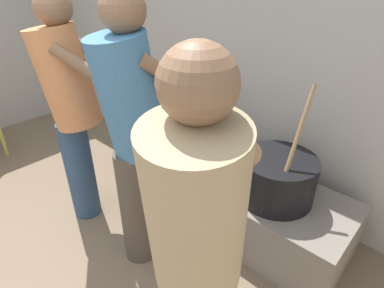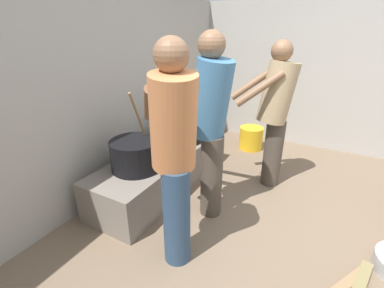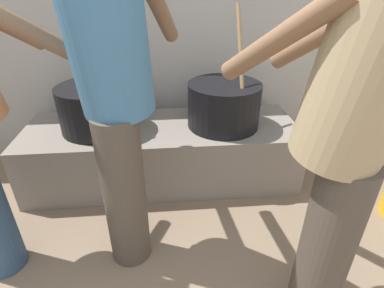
{
  "view_description": "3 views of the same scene",
  "coord_description": "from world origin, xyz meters",
  "px_view_note": "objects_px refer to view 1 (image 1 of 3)",
  "views": [
    {
      "loc": [
        1.54,
        0.2,
        1.69
      ],
      "look_at": [
        0.54,
        1.29,
        0.86
      ],
      "focal_mm": 29.26,
      "sensor_mm": 36.0,
      "label": 1
    },
    {
      "loc": [
        -1.68,
        0.2,
        1.63
      ],
      "look_at": [
        0.2,
        1.24,
        0.71
      ],
      "focal_mm": 25.02,
      "sensor_mm": 36.0,
      "label": 2
    },
    {
      "loc": [
        0.49,
        -0.08,
        1.29
      ],
      "look_at": [
        0.58,
        0.93,
        0.72
      ],
      "focal_mm": 28.43,
      "sensor_mm": 36.0,
      "label": 3
    }
  ],
  "objects_px": {
    "cook_in_blue_shirt": "(133,127)",
    "cooking_pot_main": "(185,136)",
    "cooking_pot_secondary": "(277,178)",
    "cook_in_tan_shirt": "(196,252)",
    "cook_in_orange_shirt": "(71,103)"
  },
  "relations": [
    {
      "from": "cooking_pot_secondary",
      "to": "cook_in_orange_shirt",
      "type": "bearing_deg",
      "value": -151.26
    },
    {
      "from": "cooking_pot_main",
      "to": "cooking_pot_secondary",
      "type": "distance_m",
      "value": 0.81
    },
    {
      "from": "cook_in_blue_shirt",
      "to": "cook_in_tan_shirt",
      "type": "xyz_separation_m",
      "value": [
        0.79,
        -0.37,
        -0.05
      ]
    },
    {
      "from": "cook_in_tan_shirt",
      "to": "cook_in_blue_shirt",
      "type": "bearing_deg",
      "value": 154.79
    },
    {
      "from": "cooking_pot_main",
      "to": "cooking_pot_secondary",
      "type": "bearing_deg",
      "value": -1.68
    },
    {
      "from": "cooking_pot_secondary",
      "to": "cook_in_tan_shirt",
      "type": "bearing_deg",
      "value": -78.1
    },
    {
      "from": "cooking_pot_secondary",
      "to": "cook_in_tan_shirt",
      "type": "relative_size",
      "value": 0.48
    },
    {
      "from": "cooking_pot_main",
      "to": "cook_in_tan_shirt",
      "type": "height_order",
      "value": "cook_in_tan_shirt"
    },
    {
      "from": "cooking_pot_secondary",
      "to": "cook_in_blue_shirt",
      "type": "distance_m",
      "value": 0.94
    },
    {
      "from": "cook_in_orange_shirt",
      "to": "cooking_pot_secondary",
      "type": "bearing_deg",
      "value": 28.74
    },
    {
      "from": "cooking_pot_main",
      "to": "cook_in_tan_shirt",
      "type": "distance_m",
      "value": 1.48
    },
    {
      "from": "cook_in_blue_shirt",
      "to": "cook_in_tan_shirt",
      "type": "distance_m",
      "value": 0.87
    },
    {
      "from": "cook_in_blue_shirt",
      "to": "cooking_pot_main",
      "type": "bearing_deg",
      "value": 109.9
    },
    {
      "from": "cooking_pot_secondary",
      "to": "cooking_pot_main",
      "type": "bearing_deg",
      "value": 178.32
    },
    {
      "from": "cook_in_orange_shirt",
      "to": "cooking_pot_main",
      "type": "bearing_deg",
      "value": 60.69
    }
  ]
}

